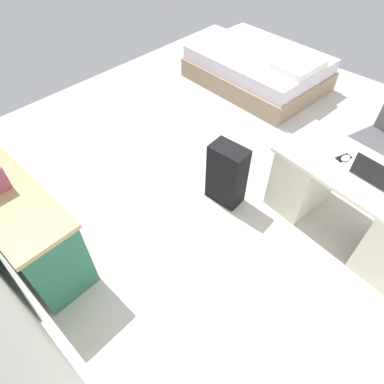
{
  "coord_description": "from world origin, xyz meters",
  "views": [
    {
      "loc": [
        -1.47,
        2.41,
        2.61
      ],
      "look_at": [
        -0.2,
        1.06,
        0.6
      ],
      "focal_mm": 30.69,
      "sensor_mm": 36.0,
      "label": 1
    }
  ],
  "objects_px": {
    "desk": "(350,203)",
    "credenza": "(10,211)",
    "office_chair": "(380,146)",
    "cell_phone_by_mouse": "(344,158)",
    "suitcase_black": "(227,175)",
    "computer_mouse": "(346,158)",
    "laptop": "(373,174)",
    "bed": "(258,68)"
  },
  "relations": [
    {
      "from": "bed",
      "to": "computer_mouse",
      "type": "distance_m",
      "value": 2.68
    },
    {
      "from": "bed",
      "to": "computer_mouse",
      "type": "relative_size",
      "value": 19.96
    },
    {
      "from": "bed",
      "to": "suitcase_black",
      "type": "distance_m",
      "value": 2.48
    },
    {
      "from": "computer_mouse",
      "to": "cell_phone_by_mouse",
      "type": "relative_size",
      "value": 0.74
    },
    {
      "from": "suitcase_black",
      "to": "laptop",
      "type": "height_order",
      "value": "laptop"
    },
    {
      "from": "credenza",
      "to": "cell_phone_by_mouse",
      "type": "xyz_separation_m",
      "value": [
        -1.89,
        -2.2,
        0.35
      ]
    },
    {
      "from": "bed",
      "to": "suitcase_black",
      "type": "height_order",
      "value": "suitcase_black"
    },
    {
      "from": "suitcase_black",
      "to": "computer_mouse",
      "type": "bearing_deg",
      "value": -152.74
    },
    {
      "from": "desk",
      "to": "office_chair",
      "type": "relative_size",
      "value": 1.61
    },
    {
      "from": "office_chair",
      "to": "computer_mouse",
      "type": "xyz_separation_m",
      "value": [
        0.08,
        0.86,
        0.33
      ]
    },
    {
      "from": "office_chair",
      "to": "credenza",
      "type": "distance_m",
      "value": 3.65
    },
    {
      "from": "computer_mouse",
      "to": "cell_phone_by_mouse",
      "type": "xyz_separation_m",
      "value": [
        0.02,
        -0.01,
        -0.01
      ]
    },
    {
      "from": "desk",
      "to": "cell_phone_by_mouse",
      "type": "distance_m",
      "value": 0.42
    },
    {
      "from": "desk",
      "to": "credenza",
      "type": "relative_size",
      "value": 0.84
    },
    {
      "from": "suitcase_black",
      "to": "computer_mouse",
      "type": "xyz_separation_m",
      "value": [
        -0.85,
        -0.5,
        0.42
      ]
    },
    {
      "from": "desk",
      "to": "computer_mouse",
      "type": "distance_m",
      "value": 0.42
    },
    {
      "from": "cell_phone_by_mouse",
      "to": "office_chair",
      "type": "bearing_deg",
      "value": -76.88
    },
    {
      "from": "credenza",
      "to": "bed",
      "type": "bearing_deg",
      "value": -88.34
    },
    {
      "from": "computer_mouse",
      "to": "desk",
      "type": "bearing_deg",
      "value": 170.5
    },
    {
      "from": "credenza",
      "to": "bed",
      "type": "distance_m",
      "value": 3.89
    },
    {
      "from": "credenza",
      "to": "office_chair",
      "type": "bearing_deg",
      "value": -123.12
    },
    {
      "from": "desk",
      "to": "computer_mouse",
      "type": "bearing_deg",
      "value": -16.61
    },
    {
      "from": "cell_phone_by_mouse",
      "to": "desk",
      "type": "bearing_deg",
      "value": -176.89
    },
    {
      "from": "suitcase_black",
      "to": "bed",
      "type": "bearing_deg",
      "value": -65.03
    },
    {
      "from": "desk",
      "to": "computer_mouse",
      "type": "height_order",
      "value": "computer_mouse"
    },
    {
      "from": "office_chair",
      "to": "desk",
      "type": "bearing_deg",
      "value": 97.32
    },
    {
      "from": "desk",
      "to": "credenza",
      "type": "height_order",
      "value": "credenza"
    },
    {
      "from": "bed",
      "to": "cell_phone_by_mouse",
      "type": "xyz_separation_m",
      "value": [
        -2.0,
        1.68,
        0.5
      ]
    },
    {
      "from": "office_chair",
      "to": "computer_mouse",
      "type": "relative_size",
      "value": 9.4
    },
    {
      "from": "credenza",
      "to": "suitcase_black",
      "type": "relative_size",
      "value": 2.68
    },
    {
      "from": "credenza",
      "to": "computer_mouse",
      "type": "bearing_deg",
      "value": -130.97
    },
    {
      "from": "desk",
      "to": "cell_phone_by_mouse",
      "type": "xyz_separation_m",
      "value": [
        0.22,
        -0.07,
        0.36
      ]
    },
    {
      "from": "computer_mouse",
      "to": "cell_phone_by_mouse",
      "type": "bearing_deg",
      "value": -12.26
    },
    {
      "from": "credenza",
      "to": "computer_mouse",
      "type": "xyz_separation_m",
      "value": [
        -1.91,
        -2.2,
        0.36
      ]
    },
    {
      "from": "credenza",
      "to": "cell_phone_by_mouse",
      "type": "height_order",
      "value": "credenza"
    },
    {
      "from": "desk",
      "to": "laptop",
      "type": "height_order",
      "value": "laptop"
    },
    {
      "from": "bed",
      "to": "credenza",
      "type": "bearing_deg",
      "value": 91.66
    },
    {
      "from": "computer_mouse",
      "to": "cell_phone_by_mouse",
      "type": "distance_m",
      "value": 0.02
    },
    {
      "from": "bed",
      "to": "laptop",
      "type": "relative_size",
      "value": 5.96
    },
    {
      "from": "computer_mouse",
      "to": "office_chair",
      "type": "bearing_deg",
      "value": -88.54
    },
    {
      "from": "office_chair",
      "to": "laptop",
      "type": "bearing_deg",
      "value": 100.23
    },
    {
      "from": "laptop",
      "to": "office_chair",
      "type": "bearing_deg",
      "value": -79.77
    }
  ]
}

